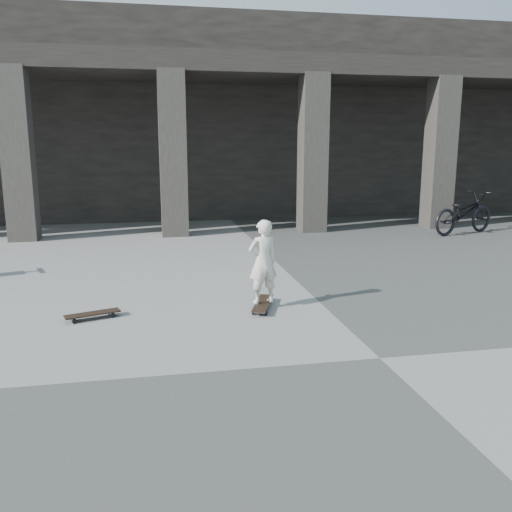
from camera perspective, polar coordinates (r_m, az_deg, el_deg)
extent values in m
plane|color=#444442|center=(6.09, 12.91, -10.44)|extent=(90.00, 90.00, 0.00)
cube|color=black|center=(19.29, -4.11, 13.91)|extent=(28.00, 6.00, 6.00)
cube|color=black|center=(15.05, -2.01, 19.13)|extent=(28.00, 2.80, 0.50)
cube|color=#302D28|center=(13.96, -23.77, 9.68)|extent=(0.65, 0.65, 4.00)
cube|color=#302D28|center=(13.65, -8.75, 10.50)|extent=(0.65, 0.65, 4.00)
cube|color=#302D28|center=(14.26, 6.00, 10.61)|extent=(0.65, 0.65, 4.00)
cube|color=#302D28|center=(15.67, 18.79, 10.16)|extent=(0.65, 0.65, 4.00)
cube|color=black|center=(7.62, 0.72, -4.98)|extent=(0.47, 0.87, 0.02)
cube|color=#B2B2B7|center=(7.92, 1.02, -4.61)|extent=(0.18, 0.10, 0.03)
cube|color=#B2B2B7|center=(7.35, 0.40, -5.91)|extent=(0.18, 0.10, 0.03)
cylinder|color=black|center=(7.93, 0.38, -4.65)|extent=(0.05, 0.07, 0.06)
cylinder|color=black|center=(7.91, 1.66, -4.70)|extent=(0.05, 0.07, 0.06)
cylinder|color=black|center=(7.36, -0.29, -5.95)|extent=(0.05, 0.07, 0.06)
cylinder|color=black|center=(7.34, 1.09, -6.01)|extent=(0.05, 0.07, 0.06)
cube|color=black|center=(7.49, -16.82, -5.82)|extent=(0.73, 0.40, 0.02)
cube|color=#B2B2B7|center=(7.55, -14.96, -5.84)|extent=(0.09, 0.17, 0.03)
cube|color=#B2B2B7|center=(7.45, -18.69, -6.31)|extent=(0.09, 0.17, 0.03)
cylinder|color=black|center=(7.63, -15.11, -5.74)|extent=(0.07, 0.05, 0.06)
cylinder|color=black|center=(7.48, -14.79, -6.07)|extent=(0.07, 0.05, 0.06)
cylinder|color=black|center=(7.53, -18.81, -6.20)|extent=(0.07, 0.05, 0.06)
cylinder|color=black|center=(7.38, -18.56, -6.55)|extent=(0.07, 0.05, 0.06)
imported|color=silver|center=(7.47, 0.73, -0.60)|extent=(0.48, 0.38, 1.17)
imported|color=black|center=(14.79, 21.02, 4.24)|extent=(2.15, 1.35, 1.07)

